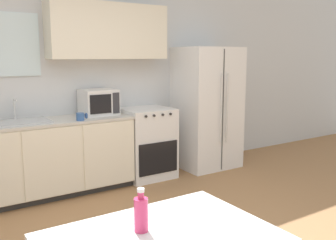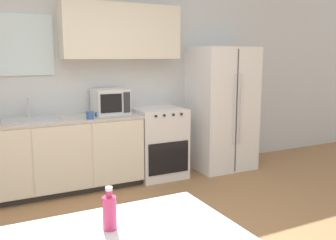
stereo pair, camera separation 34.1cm
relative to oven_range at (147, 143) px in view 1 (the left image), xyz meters
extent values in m
cube|color=silver|center=(-1.04, 0.34, 0.88)|extent=(12.00, 0.06, 2.70)
cube|color=silver|center=(-1.61, 0.30, 1.29)|extent=(0.67, 0.04, 0.72)
cube|color=silver|center=(-0.44, 0.15, 1.46)|extent=(1.53, 0.32, 0.68)
cube|color=#333333|center=(-1.33, 0.04, -0.43)|extent=(1.99, 0.53, 0.08)
cube|color=silver|center=(-1.33, 0.01, 0.00)|extent=(1.99, 0.59, 0.79)
cube|color=silver|center=(-1.33, -0.29, 0.00)|extent=(0.64, 0.01, 0.77)
cube|color=silver|center=(-0.67, -0.29, 0.00)|extent=(0.64, 0.01, 0.77)
cube|color=beige|center=(-1.33, 0.01, 0.41)|extent=(2.01, 0.61, 0.03)
cube|color=white|center=(0.00, 0.00, 0.00)|extent=(0.65, 0.61, 0.94)
cube|color=black|center=(0.00, -0.31, -0.14)|extent=(0.57, 0.01, 0.41)
cylinder|color=#262626|center=(-0.18, -0.31, 0.42)|extent=(0.03, 0.02, 0.03)
cylinder|color=#262626|center=(-0.06, -0.31, 0.42)|extent=(0.03, 0.02, 0.03)
cylinder|color=#262626|center=(0.06, -0.31, 0.42)|extent=(0.03, 0.02, 0.03)
cylinder|color=#262626|center=(0.18, -0.31, 0.42)|extent=(0.03, 0.02, 0.03)
cube|color=white|center=(1.00, -0.04, 0.41)|extent=(0.85, 0.69, 1.75)
cube|color=#3F3F3F|center=(1.00, -0.39, 0.41)|extent=(0.01, 0.01, 1.69)
cylinder|color=silver|center=(0.95, -0.42, 0.44)|extent=(0.02, 0.02, 0.96)
cylinder|color=silver|center=(1.05, -0.42, 0.44)|extent=(0.02, 0.02, 0.96)
cube|color=#B7BABC|center=(-1.61, 0.01, 0.44)|extent=(0.64, 0.46, 0.02)
cylinder|color=silver|center=(-1.61, 0.20, 0.56)|extent=(0.02, 0.02, 0.24)
cylinder|color=silver|center=(-1.61, 0.13, 0.67)|extent=(0.02, 0.14, 0.02)
cube|color=silver|center=(-0.64, 0.09, 0.59)|extent=(0.42, 0.38, 0.32)
cube|color=black|center=(-0.69, -0.11, 0.59)|extent=(0.27, 0.01, 0.23)
cube|color=#2D2D33|center=(-0.48, -0.11, 0.59)|extent=(0.08, 0.01, 0.26)
cylinder|color=#335999|center=(-0.98, -0.20, 0.47)|extent=(0.09, 0.09, 0.09)
torus|color=#335999|center=(-0.91, -0.20, 0.48)|extent=(0.02, 0.07, 0.07)
cube|color=white|center=(-1.53, -2.84, 0.27)|extent=(1.11, 0.78, 0.03)
cylinder|color=#DB386B|center=(-1.58, -2.74, 0.37)|extent=(0.07, 0.07, 0.17)
cylinder|color=#DB386B|center=(-1.58, -2.74, 0.48)|extent=(0.03, 0.03, 0.03)
cylinder|color=white|center=(-1.58, -2.74, 0.50)|extent=(0.04, 0.04, 0.02)
camera|label=1|loc=(-2.42, -4.29, 1.16)|focal=40.00mm
camera|label=2|loc=(-2.13, -4.46, 1.16)|focal=40.00mm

